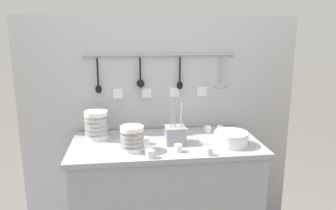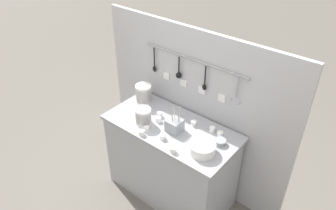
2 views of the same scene
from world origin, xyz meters
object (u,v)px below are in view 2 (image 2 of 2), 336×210
Objects in this scene: steel_mixing_bowl at (220,142)px; cup_edge_far at (160,115)px; cup_edge_near at (158,120)px; bowl_stack_wide_centre at (143,116)px; cup_mid_row at (163,137)px; cup_centre at (212,129)px; cup_beside_plates at (146,129)px; bowl_stack_tall_left at (144,94)px; cutlery_caddy at (175,125)px; cup_back_right at (194,123)px; cup_front_right at (142,133)px; cup_back_left at (173,150)px; cup_by_caddy at (220,134)px; plate_stack at (202,148)px.

steel_mixing_bowl is 0.64m from cup_edge_far.
cup_edge_near is 1.00× the size of cup_edge_far.
bowl_stack_wide_centre is at bearing -130.37° from cup_edge_near.
cup_mid_row is 1.00× the size of cup_centre.
cup_edge_near is 1.00× the size of cup_beside_plates.
cup_centre reaches higher than steel_mixing_bowl.
cup_mid_row is at bearing -31.93° from bowl_stack_tall_left.
cup_edge_far is at bearing -166.01° from cup_centre.
cup_beside_plates is at bearing -44.61° from bowl_stack_tall_left.
cutlery_caddy is 0.19m from cup_back_right.
cup_front_right and cup_edge_far have the same top height.
cup_back_left is at bearing -103.14° from cup_centre.
cutlery_caddy is 5.33× the size of cup_back_left.
cup_beside_plates is (-0.45, -0.36, 0.00)m from cup_centre.
cup_back_left is 0.46m from cup_by_caddy.
steel_mixing_bowl is 1.98× the size of cup_mid_row.
plate_stack is at bearing -14.59° from cup_edge_far.
bowl_stack_wide_centre is at bearing -144.45° from cup_back_right.
cup_back_right is (-0.26, 0.25, -0.02)m from plate_stack.
cup_by_caddy is at bearing 122.00° from steel_mixing_bowl.
steel_mixing_bowl is at bearing 8.83° from cup_edge_near.
cup_back_right is (0.09, 0.32, 0.00)m from cup_mid_row.
cup_mid_row is at bearing -92.36° from cutlery_caddy.
plate_stack is at bearing -12.78° from cutlery_caddy.
bowl_stack_wide_centre is 3.05× the size of cup_front_right.
cup_beside_plates is (-0.54, -0.08, -0.02)m from plate_stack.
cup_edge_near is at bearing -157.50° from cup_centre.
cup_edge_near is at bearing 138.83° from cup_mid_row.
cup_edge_near reaches higher than steel_mixing_bowl.
cup_edge_near is 1.00× the size of cup_centre.
bowl_stack_wide_centre is 1.54× the size of steel_mixing_bowl.
bowl_stack_tall_left is 0.47m from cup_beside_plates.
bowl_stack_wide_centre is 3.05× the size of cup_by_caddy.
bowl_stack_wide_centre is 0.17m from cup_front_right.
bowl_stack_wide_centre is 0.18m from cup_edge_far.
bowl_stack_tall_left reaches higher than cup_edge_near.
cup_by_caddy is 0.64m from cup_beside_plates.
cup_edge_far is at bearing -177.50° from steel_mixing_bowl.
cup_centre is at bearing 13.99° from cup_edge_far.
cup_centre is at bearing 2.61° from bowl_stack_tall_left.
cup_back_right is at bearing 101.00° from cup_back_left.
cup_edge_far is (0.05, 0.17, -0.05)m from bowl_stack_wide_centre.
cup_mid_row is at bearing -148.16° from steel_mixing_bowl.
cup_beside_plates and cup_edge_far have the same top height.
cup_edge_near is at bearing 146.60° from cup_back_left.
plate_stack is 0.36m from cutlery_caddy.
cup_edge_near is (-0.60, -0.09, 0.00)m from steel_mixing_bowl.
bowl_stack_tall_left reaches higher than cup_back_left.
bowl_stack_wide_centre is at bearing -178.45° from plate_stack.
bowl_stack_tall_left is at bearing 162.55° from cutlery_caddy.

